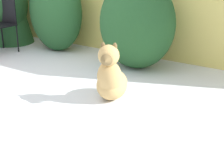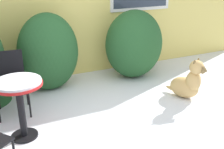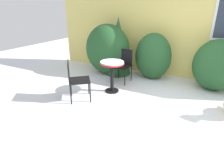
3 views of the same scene
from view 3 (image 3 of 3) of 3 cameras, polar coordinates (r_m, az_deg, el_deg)
name	(u,v)px [view 3 (image 3 of 3)]	position (r m, az deg, el deg)	size (l,w,h in m)	color
ground_plane	(161,112)	(3.59, 15.81, -11.77)	(16.00, 16.00, 0.00)	white
house_wall	(186,27)	(5.27, 23.01, 14.06)	(8.00, 0.10, 2.82)	#E5D16B
shrub_left	(107,49)	(5.33, -1.48, 8.23)	(1.37, 1.06, 1.49)	#235128
shrub_middle	(153,57)	(5.00, 13.19, 5.73)	(0.99, 0.60, 1.30)	#235128
shrub_right	(217,65)	(4.85, 30.98, 2.56)	(1.07, 0.89, 1.25)	#235128
evergreen_bush	(118,46)	(5.25, 1.98, 9.17)	(0.78, 0.78, 1.70)	#235128
patio_table	(112,68)	(4.07, 0.00, 1.98)	(0.57, 0.57, 0.75)	black
patio_chair_near_table	(123,64)	(4.75, 3.62, 3.48)	(0.47, 0.47, 0.87)	black
patio_chair_far_side	(76,78)	(3.80, -11.75, -1.29)	(0.62, 0.62, 0.87)	black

